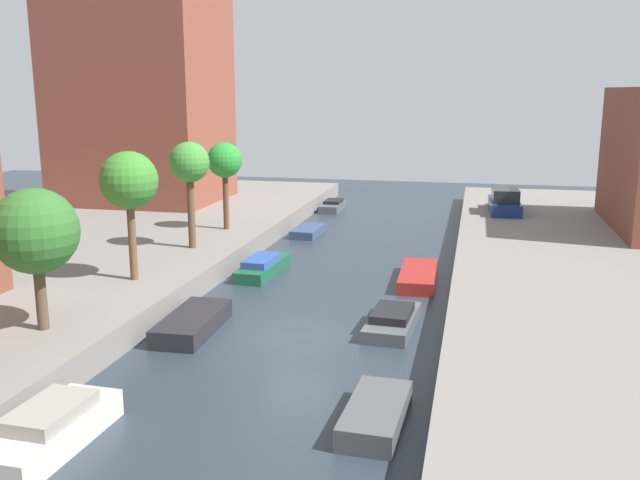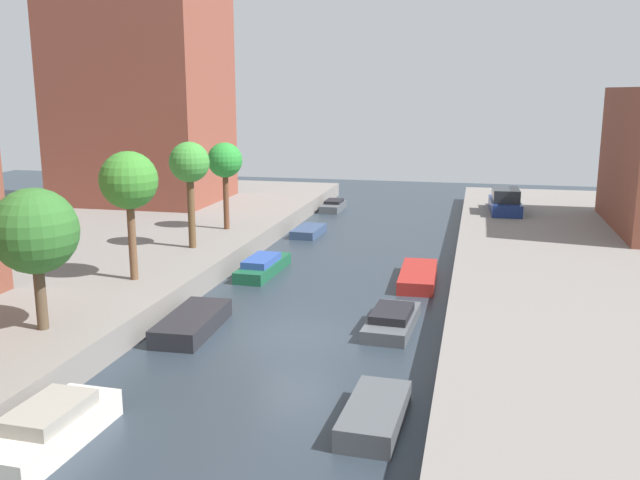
% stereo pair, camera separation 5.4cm
% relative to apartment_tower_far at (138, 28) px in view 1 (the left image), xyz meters
% --- Properties ---
extents(ground_plane, '(84.00, 84.00, 0.00)m').
position_rel_apartment_tower_far_xyz_m(ground_plane, '(16.00, -20.71, -12.22)').
color(ground_plane, '#28333D').
extents(apartment_tower_far, '(10.00, 8.42, 22.44)m').
position_rel_apartment_tower_far_xyz_m(apartment_tower_far, '(0.00, 0.00, 0.00)').
color(apartment_tower_far, brown).
rests_on(apartment_tower_far, quay_left).
extents(street_tree_2, '(2.63, 2.63, 4.44)m').
position_rel_apartment_tower_far_xyz_m(street_tree_2, '(8.80, -24.49, -8.13)').
color(street_tree_2, brown).
rests_on(street_tree_2, quay_left).
extents(street_tree_3, '(2.23, 2.23, 5.04)m').
position_rel_apartment_tower_far_xyz_m(street_tree_3, '(8.80, -18.57, -7.36)').
color(street_tree_3, brown).
rests_on(street_tree_3, quay_left).
extents(street_tree_4, '(1.87, 1.87, 4.98)m').
position_rel_apartment_tower_far_xyz_m(street_tree_4, '(8.80, -12.83, -7.30)').
color(street_tree_4, brown).
rests_on(street_tree_4, quay_left).
extents(street_tree_5, '(1.84, 1.84, 4.62)m').
position_rel_apartment_tower_far_xyz_m(street_tree_5, '(8.80, -8.25, -7.61)').
color(street_tree_5, brown).
rests_on(street_tree_5, quay_left).
extents(parked_car, '(1.92, 4.60, 1.49)m').
position_rel_apartment_tower_far_xyz_m(parked_car, '(23.52, 0.40, -10.61)').
color(parked_car, navy).
rests_on(parked_car, quay_right).
extents(moored_boat_left_1, '(1.68, 3.99, 1.06)m').
position_rel_apartment_tower_far_xyz_m(moored_boat_left_1, '(12.20, -29.32, -11.77)').
color(moored_boat_left_1, beige).
rests_on(moored_boat_left_1, ground_plane).
extents(moored_boat_left_2, '(1.77, 4.09, 0.64)m').
position_rel_apartment_tower_far_xyz_m(moored_boat_left_2, '(12.29, -21.11, -11.90)').
color(moored_boat_left_2, '#232328').
rests_on(moored_boat_left_2, ground_plane).
extents(moored_boat_left_3, '(1.48, 4.44, 0.84)m').
position_rel_apartment_tower_far_xyz_m(moored_boat_left_3, '(12.34, -13.08, -11.87)').
color(moored_boat_left_3, '#195638').
rests_on(moored_boat_left_3, ground_plane).
extents(moored_boat_left_4, '(1.53, 3.15, 0.47)m').
position_rel_apartment_tower_far_xyz_m(moored_boat_left_4, '(12.33, -4.24, -11.99)').
color(moored_boat_left_4, '#33476B').
rests_on(moored_boat_left_4, ground_plane).
extents(moored_boat_left_5, '(1.32, 3.32, 0.71)m').
position_rel_apartment_tower_far_xyz_m(moored_boat_left_5, '(11.99, 4.39, -11.91)').
color(moored_boat_left_5, '#4C5156').
rests_on(moored_boat_left_5, ground_plane).
extents(moored_boat_right_2, '(1.54, 3.32, 0.60)m').
position_rel_apartment_tower_far_xyz_m(moored_boat_right_2, '(19.56, -26.55, -11.92)').
color(moored_boat_right_2, '#4C5156').
rests_on(moored_boat_right_2, ground_plane).
extents(moored_boat_right_3, '(1.73, 3.92, 0.75)m').
position_rel_apartment_tower_far_xyz_m(moored_boat_right_3, '(19.09, -19.22, -11.90)').
color(moored_boat_right_3, '#4C5156').
rests_on(moored_boat_right_3, ground_plane).
extents(moored_boat_right_4, '(1.64, 4.49, 0.56)m').
position_rel_apartment_tower_far_xyz_m(moored_boat_right_4, '(19.46, -13.01, -11.94)').
color(moored_boat_right_4, maroon).
rests_on(moored_boat_right_4, ground_plane).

